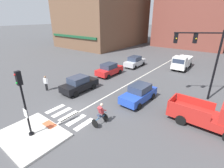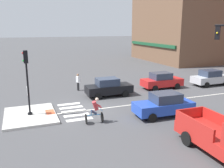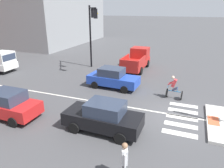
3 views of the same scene
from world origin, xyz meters
The scene contains 16 objects.
ground_plane centered at (0.00, 0.00, 0.00)m, with size 300.00×300.00×0.00m, color #474749.
tactile_pad_front centered at (0.00, -2.15, 0.15)m, with size 1.10×0.60×0.01m, color #DB5B38.
crosswalk_stripe_a centered at (-1.80, -0.45, 0.00)m, with size 0.44×1.80×0.01m, color silver.
crosswalk_stripe_b centered at (-0.90, -0.45, 0.00)m, with size 0.44×1.80×0.01m, color silver.
crosswalk_stripe_c centered at (0.00, -0.45, 0.00)m, with size 0.44×1.80×0.01m, color silver.
crosswalk_stripe_d centered at (0.90, -0.45, 0.00)m, with size 0.44×1.80×0.01m, color silver.
crosswalk_stripe_e centered at (1.80, -0.45, 0.00)m, with size 0.44×1.80×0.01m, color silver.
lane_centre_line centered at (0.19, 10.00, 0.00)m, with size 0.14×28.00×0.01m, color silver.
traffic_light_mast centered at (7.25, 8.95, 4.40)m, with size 3.46×2.45×6.39m.
building_far_block centered at (21.44, 28.50, 5.89)m, with size 19.84×21.61×11.75m.
car_blue_eastbound_mid centered at (3.22, 5.18, 0.81)m, with size 1.98×4.17×1.64m.
car_red_westbound_far centered at (-3.59, 9.33, 0.81)m, with size 1.85×4.10×1.64m.
car_black_westbound_near centered at (-2.90, 3.37, 0.81)m, with size 1.88×4.12×1.64m.
pickup_truck_red_cross_right centered at (9.33, 4.78, 0.98)m, with size 5.13×2.12×2.08m.
cyclist centered at (2.74, 0.35, 0.87)m, with size 0.75×1.14×1.68m.
pedestrian_at_curb_left centered at (-5.80, 1.29, 0.98)m, with size 0.52×0.34×1.67m.
Camera 3 is at (-11.74, -0.52, 6.19)m, focal length 33.46 mm.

